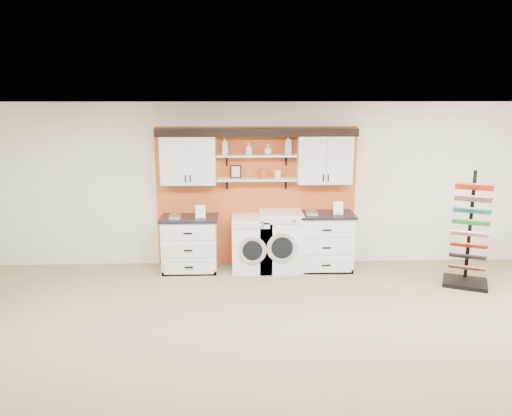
{
  "coord_description": "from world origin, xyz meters",
  "views": [
    {
      "loc": [
        -0.29,
        -4.43,
        2.93
      ],
      "look_at": [
        -0.06,
        2.3,
        1.38
      ],
      "focal_mm": 35.0,
      "sensor_mm": 36.0,
      "label": 1
    }
  ],
  "objects_px": {
    "base_cabinet_left": "(190,244)",
    "dryer": "(280,241)",
    "base_cabinet_right": "(323,241)",
    "washer": "(252,243)",
    "sample_rack": "(468,250)"
  },
  "relations": [
    {
      "from": "base_cabinet_left",
      "to": "sample_rack",
      "type": "xyz_separation_m",
      "value": [
        4.38,
        -0.79,
        0.09
      ]
    },
    {
      "from": "base_cabinet_right",
      "to": "dryer",
      "type": "relative_size",
      "value": 0.99
    },
    {
      "from": "sample_rack",
      "to": "dryer",
      "type": "bearing_deg",
      "value": -170.96
    },
    {
      "from": "dryer",
      "to": "sample_rack",
      "type": "relative_size",
      "value": 0.56
    },
    {
      "from": "base_cabinet_right",
      "to": "washer",
      "type": "height_order",
      "value": "base_cabinet_right"
    },
    {
      "from": "base_cabinet_right",
      "to": "washer",
      "type": "relative_size",
      "value": 1.08
    },
    {
      "from": "dryer",
      "to": "base_cabinet_left",
      "type": "bearing_deg",
      "value": 179.87
    },
    {
      "from": "washer",
      "to": "sample_rack",
      "type": "relative_size",
      "value": 0.52
    },
    {
      "from": "base_cabinet_left",
      "to": "dryer",
      "type": "bearing_deg",
      "value": -0.13
    },
    {
      "from": "base_cabinet_right",
      "to": "sample_rack",
      "type": "height_order",
      "value": "sample_rack"
    },
    {
      "from": "base_cabinet_right",
      "to": "washer",
      "type": "xyz_separation_m",
      "value": [
        -1.22,
        -0.0,
        -0.02
      ]
    },
    {
      "from": "washer",
      "to": "base_cabinet_right",
      "type": "bearing_deg",
      "value": 0.16
    },
    {
      "from": "base_cabinet_right",
      "to": "dryer",
      "type": "distance_m",
      "value": 0.73
    },
    {
      "from": "base_cabinet_left",
      "to": "washer",
      "type": "xyz_separation_m",
      "value": [
        1.04,
        -0.0,
        -0.0
      ]
    },
    {
      "from": "washer",
      "to": "dryer",
      "type": "distance_m",
      "value": 0.49
    }
  ]
}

